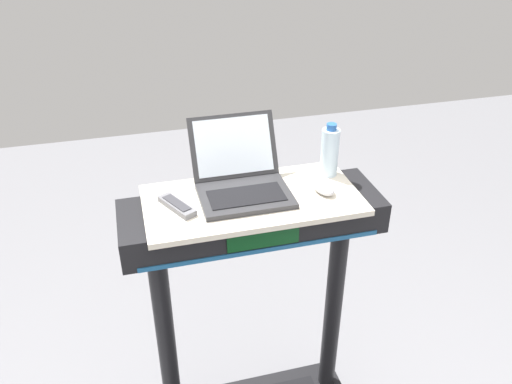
% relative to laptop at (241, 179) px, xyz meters
% --- Properties ---
extents(desk_board, '(0.73, 0.37, 0.02)m').
position_rel_laptop_xyz_m(desk_board, '(0.02, -0.06, -0.06)').
color(desk_board, beige).
rests_on(desk_board, treadmill_base).
extents(laptop, '(0.31, 0.34, 0.22)m').
position_rel_laptop_xyz_m(laptop, '(0.00, 0.00, 0.00)').
color(laptop, '#2D2D30').
rests_on(laptop, desk_board).
extents(computer_mouse, '(0.08, 0.11, 0.03)m').
position_rel_laptop_xyz_m(computer_mouse, '(0.27, -0.09, -0.03)').
color(computer_mouse, '#B2B2B7').
rests_on(computer_mouse, desk_board).
extents(water_bottle, '(0.06, 0.06, 0.20)m').
position_rel_laptop_xyz_m(water_bottle, '(0.33, 0.03, 0.05)').
color(water_bottle, silver).
rests_on(water_bottle, desk_board).
extents(tv_remote, '(0.11, 0.16, 0.02)m').
position_rel_laptop_xyz_m(tv_remote, '(-0.23, -0.06, -0.03)').
color(tv_remote, slate).
rests_on(tv_remote, desk_board).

